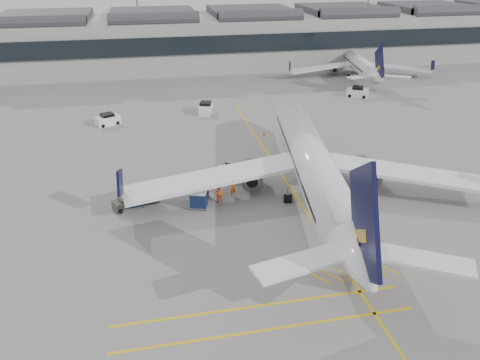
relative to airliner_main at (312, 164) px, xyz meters
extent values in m
plane|color=gray|center=(-11.78, -6.56, -3.45)|extent=(220.00, 220.00, 0.00)
cube|color=#9E9E99|center=(-11.78, 65.44, 2.05)|extent=(200.00, 20.00, 11.00)
cube|color=black|center=(-11.78, 55.24, 3.05)|extent=(200.00, 0.50, 3.60)
cube|color=#38383D|center=(-11.78, 65.44, 8.25)|extent=(200.00, 18.00, 1.40)
cylinder|color=slate|center=(-16.78, 79.44, 9.05)|extent=(0.44, 0.44, 25.00)
cube|color=gold|center=(-1.78, 3.44, -3.44)|extent=(0.25, 60.00, 0.01)
cylinder|color=white|center=(0.12, 0.75, 0.06)|extent=(9.38, 33.64, 4.19)
cone|color=white|center=(3.09, 19.44, 0.06)|extent=(4.83, 5.05, 4.19)
cone|color=white|center=(-2.92, -18.38, 0.51)|extent=(4.97, 5.93, 4.19)
cube|color=white|center=(-10.59, 0.76, -0.94)|extent=(19.32, 6.91, 0.39)
cube|color=white|center=(10.30, -2.56, -0.94)|extent=(18.68, 12.17, 0.39)
cylinder|color=slate|center=(-6.17, 2.31, -1.72)|extent=(2.94, 4.32, 2.34)
cylinder|color=slate|center=(6.58, 0.28, -1.72)|extent=(2.94, 4.32, 2.34)
cube|color=black|center=(-2.82, -17.72, 3.62)|extent=(1.66, 8.42, 9.32)
cylinder|color=black|center=(2.13, 13.39, -3.09)|extent=(0.42, 0.75, 0.71)
cylinder|color=black|center=(-3.07, -1.56, -3.00)|extent=(0.91, 1.00, 0.89)
cylinder|color=black|center=(2.43, -2.44, -3.00)|extent=(0.91, 1.00, 0.89)
cylinder|color=white|center=(27.80, 49.93, -0.79)|extent=(7.24, 25.49, 3.17)
cone|color=white|center=(30.12, 64.08, -0.79)|extent=(3.68, 3.84, 3.17)
cone|color=white|center=(25.42, 35.45, -0.45)|extent=(3.79, 4.51, 3.17)
cube|color=white|center=(19.68, 49.98, -1.55)|extent=(14.64, 5.16, 0.30)
cube|color=white|center=(35.50, 47.38, -1.55)|extent=(14.13, 9.28, 0.30)
cylinder|color=slate|center=(23.04, 51.14, -2.14)|extent=(2.24, 3.28, 1.77)
cylinder|color=slate|center=(32.69, 49.55, -2.14)|extent=(2.24, 3.28, 1.77)
cube|color=black|center=(25.50, 35.95, 1.91)|extent=(1.29, 6.38, 7.06)
cylinder|color=black|center=(29.37, 59.51, -3.18)|extent=(0.32, 0.57, 0.54)
cylinder|color=black|center=(25.38, 48.19, -3.11)|extent=(0.69, 0.76, 0.67)
cylinder|color=black|center=(29.54, 47.51, -3.11)|extent=(0.69, 0.76, 0.67)
cube|color=silver|center=(-7.80, 5.72, -3.13)|extent=(3.48, 1.43, 0.64)
cube|color=black|center=(-6.89, 5.70, -2.40)|extent=(3.10, 1.06, 1.34)
cube|color=silver|center=(-8.79, 5.75, -2.49)|extent=(0.84, 1.20, 0.82)
cylinder|color=black|center=(-9.08, 5.12, -3.25)|extent=(0.40, 0.17, 0.40)
cylinder|color=black|center=(-9.05, 6.39, -3.25)|extent=(0.40, 0.17, 0.40)
cylinder|color=black|center=(-6.54, 5.06, -3.25)|extent=(0.40, 0.17, 0.40)
cylinder|color=black|center=(-6.51, 6.33, -3.25)|extent=(0.40, 0.17, 0.40)
cube|color=gray|center=(-11.98, 1.69, -3.25)|extent=(1.98, 1.70, 0.13)
cube|color=#121E46|center=(-11.98, 1.69, -2.40)|extent=(1.82, 1.63, 1.55)
cube|color=silver|center=(-11.98, 1.69, -1.58)|extent=(1.88, 1.69, 0.11)
cylinder|color=black|center=(-12.65, 1.02, -3.33)|extent=(0.25, 0.13, 0.24)
cylinder|color=black|center=(-12.79, 2.19, -3.33)|extent=(0.25, 0.13, 0.24)
cylinder|color=black|center=(-11.17, 1.19, -3.33)|extent=(0.25, 0.13, 0.24)
cylinder|color=black|center=(-11.30, 2.36, -3.33)|extent=(0.25, 0.13, 0.24)
cube|color=gray|center=(-12.36, -0.77, -3.26)|extent=(2.11, 1.92, 0.12)
cube|color=#121E46|center=(-12.36, -0.77, -2.44)|extent=(1.95, 1.82, 1.49)
cube|color=silver|center=(-12.36, -0.77, -1.65)|extent=(2.02, 1.88, 0.10)
cylinder|color=black|center=(-13.23, -1.08, -3.33)|extent=(0.25, 0.17, 0.23)
cylinder|color=black|center=(-12.87, -0.01, -3.33)|extent=(0.25, 0.17, 0.23)
cylinder|color=black|center=(-11.86, -1.53, -3.33)|extent=(0.25, 0.17, 0.23)
cylinder|color=black|center=(-11.50, -0.46, -3.33)|extent=(0.25, 0.17, 0.23)
cube|color=gray|center=(-17.40, 1.70, -3.25)|extent=(2.24, 2.01, 0.13)
cube|color=#121E46|center=(-17.40, 1.70, -2.36)|extent=(2.06, 1.91, 1.61)
cube|color=silver|center=(-17.40, 1.70, -1.51)|extent=(2.13, 1.98, 0.11)
cylinder|color=black|center=(-17.99, 0.91, -3.32)|extent=(0.27, 0.17, 0.25)
cylinder|color=black|center=(-18.32, 2.09, -3.32)|extent=(0.27, 0.17, 0.25)
cylinder|color=black|center=(-16.49, 1.32, -3.32)|extent=(0.27, 0.17, 0.25)
cylinder|color=black|center=(-16.81, 2.50, -3.32)|extent=(0.27, 0.17, 0.25)
cube|color=gray|center=(-18.73, 0.75, -3.28)|extent=(1.85, 1.63, 0.11)
cube|color=#121E46|center=(-18.73, 0.75, -2.52)|extent=(1.70, 1.55, 1.38)
cube|color=silver|center=(-18.73, 0.75, -1.80)|extent=(1.76, 1.61, 0.09)
cylinder|color=black|center=(-19.28, 0.11, -3.34)|extent=(0.22, 0.14, 0.21)
cylinder|color=black|center=(-19.49, 1.13, -3.34)|extent=(0.22, 0.14, 0.21)
cylinder|color=black|center=(-17.97, 0.38, -3.34)|extent=(0.22, 0.14, 0.21)
cylinder|color=black|center=(-18.19, 1.40, -3.34)|extent=(0.22, 0.14, 0.21)
imported|color=orange|center=(-8.46, 0.93, -2.50)|extent=(0.82, 0.72, 1.89)
imported|color=#FF440D|center=(-10.23, 0.23, -2.45)|extent=(1.23, 1.18, 1.99)
cube|color=#4C5044|center=(-19.80, 0.53, -2.92)|extent=(2.75, 2.29, 0.95)
cube|color=#4C5044|center=(-19.80, 0.53, -2.35)|extent=(1.51, 1.51, 0.47)
cylinder|color=black|center=(-20.32, -0.39, -3.18)|extent=(0.58, 0.44, 0.53)
cylinder|color=black|center=(-20.84, 0.73, -3.18)|extent=(0.58, 0.44, 0.53)
cylinder|color=black|center=(-18.77, 0.33, -3.18)|extent=(0.58, 0.44, 0.53)
cylinder|color=black|center=(-19.29, 1.45, -3.18)|extent=(0.58, 0.44, 0.53)
cone|color=#F24C0A|center=(-0.54, 18.48, -3.19)|extent=(0.37, 0.37, 0.51)
cone|color=#F24C0A|center=(4.22, 0.98, -3.22)|extent=(0.33, 0.33, 0.46)
cube|color=white|center=(-22.72, 27.54, -2.76)|extent=(3.93, 3.10, 1.37)
cube|color=black|center=(-22.72, 27.54, -1.93)|extent=(2.30, 2.26, 0.59)
cylinder|color=black|center=(-23.44, 26.33, -3.15)|extent=(0.62, 0.45, 0.59)
cylinder|color=black|center=(-24.11, 27.74, -3.15)|extent=(0.62, 0.45, 0.59)
cylinder|color=black|center=(-21.32, 27.34, -3.15)|extent=(0.62, 0.45, 0.59)
cylinder|color=black|center=(-21.99, 28.75, -3.15)|extent=(0.62, 0.45, 0.59)
cube|color=white|center=(-7.33, 30.15, -2.72)|extent=(2.86, 4.12, 1.45)
cube|color=black|center=(-7.33, 30.15, -1.84)|extent=(2.23, 2.30, 0.62)
cylinder|color=black|center=(-6.89, 28.72, -3.14)|extent=(0.40, 0.66, 0.62)
cylinder|color=black|center=(-8.48, 29.19, -3.14)|extent=(0.40, 0.66, 0.62)
cylinder|color=black|center=(-6.18, 31.10, -3.14)|extent=(0.40, 0.66, 0.62)
cylinder|color=black|center=(-7.77, 31.58, -3.14)|extent=(0.40, 0.66, 0.62)
cube|color=white|center=(20.92, 34.12, -2.71)|extent=(4.21, 3.48, 1.46)
cube|color=black|center=(20.92, 34.12, -1.82)|extent=(2.51, 2.47, 0.63)
cylinder|color=black|center=(19.42, 34.00, -3.13)|extent=(0.66, 0.51, 0.63)
cylinder|color=black|center=(20.23, 35.46, -3.13)|extent=(0.66, 0.51, 0.63)
cylinder|color=black|center=(21.62, 32.78, -3.13)|extent=(0.66, 0.51, 0.63)
cylinder|color=black|center=(22.43, 34.24, -3.13)|extent=(0.66, 0.51, 0.63)
camera|label=1|loc=(-16.73, -42.90, 20.33)|focal=35.00mm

